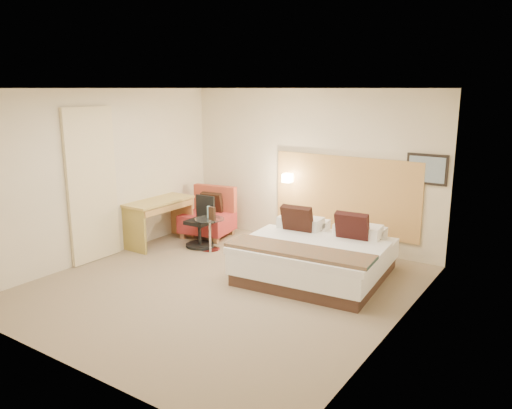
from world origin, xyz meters
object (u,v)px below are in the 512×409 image
Objects in this scene: lounge_chair at (209,217)px; desk_chair at (201,226)px; side_table at (210,233)px; desk at (160,209)px; bed at (317,256)px.

lounge_chair is 0.65m from desk_chair.
desk is (-0.97, -0.18, 0.31)m from side_table.
side_table is (0.57, -0.69, -0.05)m from lounge_chair.
desk_chair is (0.29, -0.58, -0.00)m from lounge_chair.
lounge_chair reaches higher than desk_chair.
bed is at bearing 2.19° from desk.
lounge_chair is 1.63× the size of side_table.
bed is at bearing -4.29° from desk_chair.
desk is 1.46× the size of desk_chair.
lounge_chair is (-2.62, 0.75, 0.05)m from bed.
desk_chair is (0.69, 0.29, -0.26)m from desk.
bed is at bearing -16.05° from lounge_chair.
bed is 1.68× the size of desk.
bed reaches higher than lounge_chair.
lounge_chair is at bearing 129.65° from side_table.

